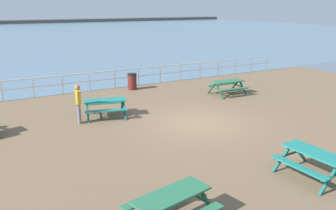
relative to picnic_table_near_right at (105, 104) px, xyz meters
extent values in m
cube|color=brown|center=(3.15, -2.71, -0.68)|extent=(30.00, 24.00, 0.20)
cube|color=slate|center=(3.15, 50.04, -0.58)|extent=(142.00, 90.00, 0.01)
cube|color=#4C4C47|center=(3.15, 93.04, -0.58)|extent=(142.00, 6.00, 1.80)
cube|color=white|center=(3.15, 5.04, 0.47)|extent=(23.00, 0.06, 0.06)
cube|color=white|center=(3.15, 5.04, -0.01)|extent=(23.00, 0.05, 0.05)
cylinder|color=white|center=(-3.75, 5.04, -0.06)|extent=(0.07, 0.07, 1.05)
cylinder|color=white|center=(-2.22, 5.04, -0.06)|extent=(0.07, 0.07, 1.05)
cylinder|color=white|center=(-0.69, 5.04, -0.06)|extent=(0.07, 0.07, 1.05)
cylinder|color=white|center=(0.85, 5.04, -0.06)|extent=(0.07, 0.07, 1.05)
cylinder|color=white|center=(2.38, 5.04, -0.06)|extent=(0.07, 0.07, 1.05)
cylinder|color=white|center=(3.91, 5.04, -0.06)|extent=(0.07, 0.07, 1.05)
cylinder|color=white|center=(5.45, 5.04, -0.06)|extent=(0.07, 0.07, 1.05)
cylinder|color=white|center=(6.98, 5.04, -0.06)|extent=(0.07, 0.07, 1.05)
cylinder|color=white|center=(8.51, 5.04, -0.06)|extent=(0.07, 0.07, 1.05)
cylinder|color=white|center=(10.05, 5.04, -0.06)|extent=(0.07, 0.07, 1.05)
cylinder|color=white|center=(11.58, 5.04, -0.06)|extent=(0.07, 0.07, 1.05)
cylinder|color=white|center=(13.11, 5.04, -0.06)|extent=(0.07, 0.07, 1.05)
cylinder|color=white|center=(14.65, 5.04, -0.06)|extent=(0.07, 0.07, 1.05)
cube|color=#1E7A70|center=(0.00, 0.00, 0.17)|extent=(1.92, 1.15, 0.05)
cube|color=#1E7A70|center=(0.16, 0.60, -0.13)|extent=(1.80, 0.73, 0.04)
cube|color=#1E7A70|center=(-0.16, -0.60, -0.13)|extent=(1.80, 0.73, 0.04)
cube|color=#165B54|center=(0.85, 0.16, -0.21)|extent=(0.29, 0.79, 0.79)
cube|color=#165B54|center=(0.65, -0.57, -0.21)|extent=(0.29, 0.79, 0.79)
cube|color=#165B54|center=(0.75, -0.21, -0.16)|extent=(0.45, 1.46, 0.04)
cube|color=#165B54|center=(-0.65, 0.57, -0.21)|extent=(0.29, 0.79, 0.79)
cube|color=#165B54|center=(-0.85, -0.16, -0.21)|extent=(0.29, 0.79, 0.79)
cube|color=#165B54|center=(-0.75, 0.21, -0.16)|extent=(0.45, 1.46, 0.04)
cube|color=#286B47|center=(-1.43, -8.34, 0.17)|extent=(1.90, 1.02, 0.05)
cube|color=#286B47|center=(-1.54, -7.74, -0.13)|extent=(1.82, 0.59, 0.04)
cube|color=#1E5035|center=(-0.73, -7.83, -0.21)|extent=(0.22, 0.79, 0.79)
cube|color=#1E5035|center=(-0.59, -8.57, -0.21)|extent=(0.22, 0.79, 0.79)
cube|color=#1E5035|center=(-0.66, -8.20, -0.16)|extent=(0.34, 1.49, 0.04)
cube|color=#286B47|center=(7.23, 0.50, 0.17)|extent=(1.83, 0.79, 0.05)
cube|color=#286B47|center=(7.26, 1.12, -0.13)|extent=(1.81, 0.35, 0.04)
cube|color=#286B47|center=(7.19, -0.12, -0.13)|extent=(1.81, 0.35, 0.04)
cube|color=#1E5035|center=(8.02, 0.84, -0.21)|extent=(0.12, 0.80, 0.79)
cube|color=#1E5035|center=(7.98, 0.09, -0.21)|extent=(0.12, 0.80, 0.79)
cube|color=#1E5035|center=(8.00, 0.46, -0.16)|extent=(0.14, 1.50, 0.04)
cube|color=#1E5035|center=(6.47, 0.92, -0.21)|extent=(0.12, 0.80, 0.79)
cube|color=#1E5035|center=(6.43, 0.17, -0.21)|extent=(0.12, 0.80, 0.79)
cube|color=#1E5035|center=(6.45, 0.54, -0.16)|extent=(0.14, 1.50, 0.04)
cube|color=#1E7A70|center=(3.26, -8.33, 0.17)|extent=(0.78, 1.83, 0.05)
cube|color=#1E7A70|center=(2.64, -8.36, -0.13)|extent=(0.34, 1.81, 0.04)
cube|color=#1E7A70|center=(3.88, -8.31, -0.13)|extent=(0.34, 1.81, 0.04)
cube|color=#165B54|center=(2.85, -7.57, -0.21)|extent=(0.80, 0.12, 0.79)
cube|color=#165B54|center=(3.60, -7.54, -0.21)|extent=(0.80, 0.12, 0.79)
cube|color=#165B54|center=(3.22, -7.55, -0.16)|extent=(1.50, 0.13, 0.04)
cube|color=#165B54|center=(2.92, -9.13, -0.21)|extent=(0.80, 0.12, 0.79)
cylinder|color=slate|center=(-1.24, -0.25, -0.16)|extent=(0.14, 0.14, 0.85)
cylinder|color=slate|center=(-1.30, -0.42, -0.16)|extent=(0.14, 0.14, 0.85)
cube|color=gold|center=(-1.27, -0.34, 0.56)|extent=(0.32, 0.39, 0.58)
cylinder|color=gold|center=(-1.20, -0.13, 0.58)|extent=(0.09, 0.09, 0.52)
cylinder|color=gold|center=(-1.35, -0.54, 0.58)|extent=(0.09, 0.09, 0.52)
sphere|color=#9E7051|center=(-1.27, -0.34, 0.96)|extent=(0.23, 0.23, 0.23)
cylinder|color=#591E19|center=(3.13, 4.22, -0.16)|extent=(0.52, 0.52, 0.85)
cylinder|color=black|center=(3.13, 4.22, 0.32)|extent=(0.55, 0.55, 0.10)
camera|label=1|loc=(-4.85, -14.25, 4.17)|focal=37.30mm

